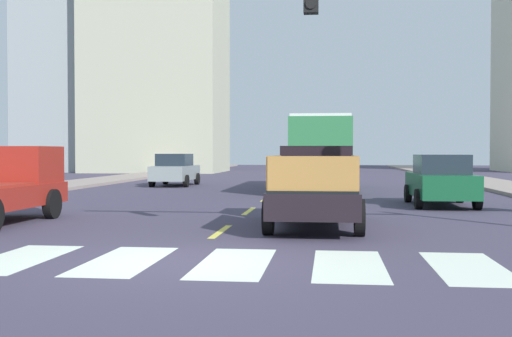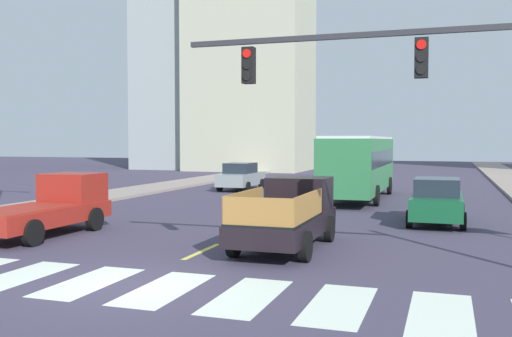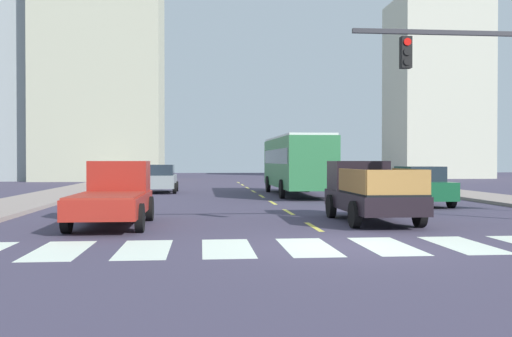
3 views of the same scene
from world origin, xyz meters
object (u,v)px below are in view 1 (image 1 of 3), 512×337
at_px(pickup_stakebed, 316,187).
at_px(sedan_near_left, 441,180).
at_px(city_bus, 322,149).
at_px(sedan_mid, 175,170).

height_order(pickup_stakebed, sedan_near_left, pickup_stakebed).
xyz_separation_m(city_bus, sedan_near_left, (4.06, -8.18, -1.09)).
height_order(pickup_stakebed, sedan_mid, pickup_stakebed).
bearing_deg(sedan_near_left, sedan_mid, 135.49).
distance_m(pickup_stakebed, sedan_near_left, 7.31).
distance_m(city_bus, sedan_mid, 8.62).
xyz_separation_m(pickup_stakebed, city_bus, (-0.02, 14.27, 1.02)).
relative_size(sedan_mid, sedan_near_left, 1.00).
relative_size(pickup_stakebed, sedan_near_left, 1.18).
relative_size(city_bus, sedan_near_left, 2.45).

